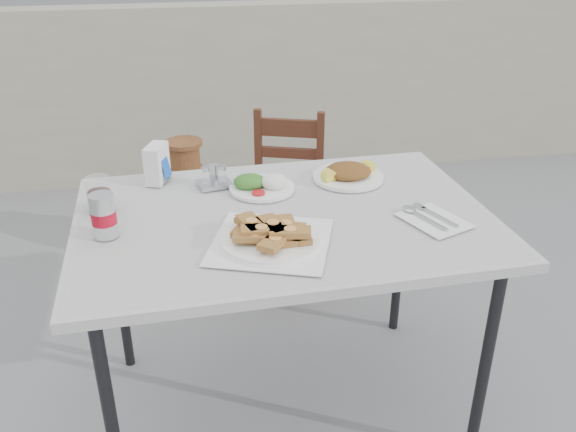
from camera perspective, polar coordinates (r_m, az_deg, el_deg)
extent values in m
plane|color=slate|center=(2.50, -0.57, -17.77)|extent=(80.00, 80.00, 0.00)
cylinder|color=black|center=(1.97, -16.18, -18.22)|extent=(0.04, 0.04, 0.79)
cylinder|color=black|center=(2.19, 17.96, -13.23)|extent=(0.04, 0.04, 0.79)
cylinder|color=black|center=(2.57, -15.52, -6.33)|extent=(0.04, 0.04, 0.79)
cylinder|color=black|center=(2.74, 10.43, -3.52)|extent=(0.04, 0.04, 0.79)
cube|color=white|center=(2.05, -0.37, -0.36)|extent=(1.41, 0.98, 0.03)
cube|color=white|center=(2.04, -0.37, 0.13)|extent=(1.37, 0.94, 0.01)
cube|color=white|center=(1.87, -1.60, -2.42)|extent=(0.45, 0.45, 0.00)
cylinder|color=white|center=(1.86, -1.61, -2.17)|extent=(0.31, 0.31, 0.02)
cylinder|color=white|center=(1.87, -1.61, -2.29)|extent=(0.32, 0.32, 0.01)
cylinder|color=white|center=(2.22, -2.45, 2.65)|extent=(0.24, 0.24, 0.01)
ellipsoid|color=silver|center=(2.21, -1.31, 3.23)|extent=(0.10, 0.10, 0.05)
ellipsoid|color=#295F1B|center=(2.22, -3.61, 3.24)|extent=(0.12, 0.11, 0.05)
cylinder|color=red|center=(2.16, -2.78, 2.18)|extent=(0.05, 0.05, 0.01)
cylinder|color=white|center=(2.32, 5.63, 3.67)|extent=(0.27, 0.27, 0.01)
ellipsoid|color=#2B5A16|center=(2.31, 5.66, 4.22)|extent=(0.18, 0.16, 0.05)
cylinder|color=yellow|center=(2.26, 3.82, 3.77)|extent=(0.06, 0.05, 0.05)
cylinder|color=yellow|center=(2.36, 7.50, 4.60)|extent=(0.06, 0.05, 0.05)
cylinder|color=silver|center=(1.96, -16.87, 0.05)|extent=(0.08, 0.08, 0.14)
cylinder|color=red|center=(1.96, -16.84, -0.10)|extent=(0.08, 0.08, 0.04)
cylinder|color=silver|center=(1.93, -17.12, 1.82)|extent=(0.07, 0.07, 0.00)
cylinder|color=white|center=(2.13, -17.24, 1.93)|extent=(0.08, 0.08, 0.12)
cylinder|color=black|center=(2.14, -17.16, 1.34)|extent=(0.08, 0.08, 0.07)
cube|color=white|center=(2.32, -12.17, 4.82)|extent=(0.10, 0.13, 0.14)
cube|color=blue|center=(2.31, -11.33, 4.51)|extent=(0.04, 0.06, 0.08)
cube|color=silver|center=(2.27, -6.89, 3.03)|extent=(0.14, 0.12, 0.01)
cylinder|color=white|center=(2.23, -7.66, 3.73)|extent=(0.03, 0.03, 0.07)
cylinder|color=white|center=(2.23, -6.14, 3.85)|extent=(0.03, 0.03, 0.07)
cylinder|color=silver|center=(2.28, -6.98, 4.11)|extent=(0.03, 0.03, 0.06)
cube|color=white|center=(2.05, 13.50, -0.38)|extent=(0.23, 0.26, 0.00)
cube|color=silver|center=(2.03, 13.05, -0.38)|extent=(0.07, 0.16, 0.00)
ellipsoid|color=silver|center=(2.09, 11.28, 0.67)|extent=(0.04, 0.05, 0.01)
cube|color=silver|center=(2.07, 13.99, -0.06)|extent=(0.07, 0.16, 0.00)
cube|color=silver|center=(2.12, 12.22, 0.91)|extent=(0.04, 0.05, 0.00)
cube|color=#371A0F|center=(3.10, -3.81, -3.45)|extent=(0.05, 0.05, 0.40)
cube|color=#371A0F|center=(3.05, 2.16, -3.93)|extent=(0.05, 0.05, 0.40)
cube|color=#371A0F|center=(3.37, -2.63, -0.73)|extent=(0.05, 0.05, 0.40)
cube|color=#371A0F|center=(3.33, 2.84, -1.13)|extent=(0.05, 0.05, 0.40)
cube|color=#5C1217|center=(3.10, -0.37, 1.39)|extent=(0.48, 0.48, 0.04)
cube|color=#371A0F|center=(3.20, -2.79, 6.09)|extent=(0.05, 0.05, 0.45)
cube|color=#371A0F|center=(3.15, 3.02, 5.76)|extent=(0.05, 0.05, 0.45)
cube|color=#371A0F|center=(3.13, 0.09, 8.25)|extent=(0.35, 0.15, 0.09)
cube|color=#371A0F|center=(3.17, 0.09, 5.93)|extent=(0.35, 0.15, 0.05)
cylinder|color=brown|center=(3.53, -8.98, -2.80)|extent=(0.29, 0.29, 0.07)
ellipsoid|color=brown|center=(3.40, -9.31, 1.30)|extent=(0.38, 0.38, 0.47)
cylinder|color=beige|center=(3.40, -9.31, 1.30)|extent=(0.38, 0.38, 0.05)
cylinder|color=brown|center=(3.30, -9.64, 5.41)|extent=(0.16, 0.16, 0.14)
cylinder|color=brown|center=(3.27, -9.75, 6.73)|extent=(0.20, 0.20, 0.02)
cube|color=#9D9882|center=(4.43, -6.31, 11.40)|extent=(6.00, 0.25, 1.20)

